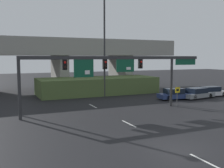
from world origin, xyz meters
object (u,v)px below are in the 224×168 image
highway_light_pole_near (104,37)px  parked_sedan_mid_right (197,93)px  signal_gantry (116,66)px  parked_sedan_far_right (211,92)px  speed_limit_sign (177,94)px  parked_sedan_near_right (175,94)px

highway_light_pole_near → parked_sedan_mid_right: size_ratio=3.09×
signal_gantry → parked_sedan_far_right: signal_gantry is taller
signal_gantry → speed_limit_sign: 7.67m
speed_limit_sign → parked_sedan_far_right: (9.25, 4.49, -0.82)m
parked_sedan_far_right → parked_sedan_mid_right: bearing=-162.5°
signal_gantry → parked_sedan_far_right: size_ratio=3.95×
signal_gantry → parked_sedan_mid_right: signal_gantry is taller
speed_limit_sign → parked_sedan_mid_right: (6.23, 3.79, -0.81)m
parked_sedan_mid_right → parked_sedan_near_right: bearing=161.6°
speed_limit_sign → parked_sedan_near_right: speed_limit_sign is taller
parked_sedan_near_right → parked_sedan_far_right: bearing=8.6°
speed_limit_sign → parked_sedan_near_right: size_ratio=0.49×
signal_gantry → speed_limit_sign: (6.97, -0.78, -3.10)m
parked_sedan_far_right → highway_light_pole_near: bearing=161.2°
highway_light_pole_near → parked_sedan_mid_right: (10.45, -6.49, -7.43)m
speed_limit_sign → parked_sedan_near_right: bearing=55.1°
speed_limit_sign → highway_light_pole_near: 12.94m
parked_sedan_near_right → parked_sedan_far_right: parked_sedan_near_right is taller
signal_gantry → highway_light_pole_near: 10.50m
highway_light_pole_near → parked_sedan_far_right: highway_light_pole_near is taller
highway_light_pole_near → signal_gantry: bearing=-106.1°
parked_sedan_near_right → parked_sedan_mid_right: parked_sedan_near_right is taller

